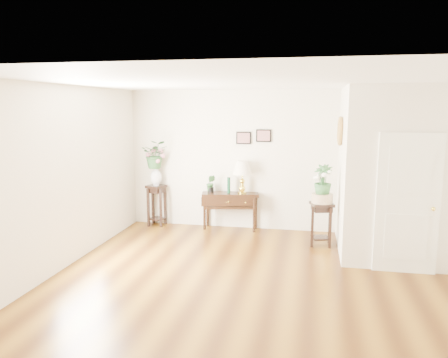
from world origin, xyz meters
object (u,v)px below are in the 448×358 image
(table_lamp, at_px, (242,176))
(plant_stand_b, at_px, (321,224))
(plant_stand_a, at_px, (157,205))
(console_table, at_px, (230,211))

(table_lamp, height_order, plant_stand_b, table_lamp)
(table_lamp, xyz_separation_m, plant_stand_b, (1.55, -0.70, -0.71))
(plant_stand_a, distance_m, plant_stand_b, 3.43)
(table_lamp, relative_size, plant_stand_b, 0.85)
(table_lamp, xyz_separation_m, plant_stand_a, (-1.81, 0.00, -0.68))
(console_table, distance_m, table_lamp, 0.77)
(plant_stand_a, height_order, plant_stand_b, plant_stand_a)
(plant_stand_b, bearing_deg, plant_stand_a, 168.18)
(console_table, bearing_deg, table_lamp, -11.12)
(console_table, height_order, plant_stand_b, plant_stand_b)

